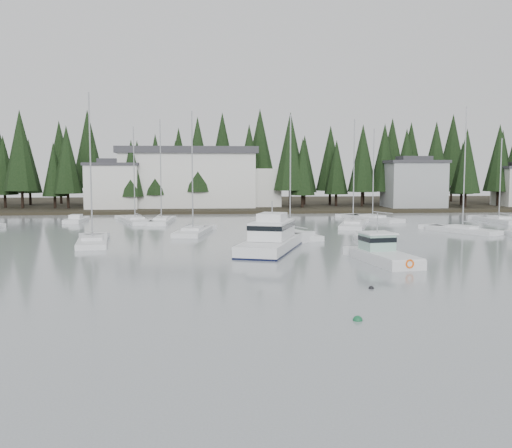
# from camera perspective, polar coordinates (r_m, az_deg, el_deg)

# --- Properties ---
(ground) EXTENTS (260.00, 260.00, 0.00)m
(ground) POSITION_cam_1_polar(r_m,az_deg,el_deg) (24.38, -1.04, -11.35)
(ground) COLOR gray
(ground) RESTS_ON ground
(far_shore_land) EXTENTS (240.00, 54.00, 1.00)m
(far_shore_land) POSITION_cam_1_polar(r_m,az_deg,el_deg) (120.52, -4.16, 1.94)
(far_shore_land) COLOR black
(far_shore_land) RESTS_ON ground
(conifer_treeline) EXTENTS (200.00, 22.00, 20.00)m
(conifer_treeline) POSITION_cam_1_polar(r_m,az_deg,el_deg) (109.55, -4.09, 1.61)
(conifer_treeline) COLOR black
(conifer_treeline) RESTS_ON ground
(house_west) EXTENTS (9.54, 7.42, 8.75)m
(house_west) POSITION_cam_1_polar(r_m,az_deg,el_deg) (103.65, -14.07, 3.83)
(house_west) COLOR silver
(house_west) RESTS_ON ground
(house_east_a) EXTENTS (10.60, 8.48, 9.25)m
(house_east_a) POSITION_cam_1_polar(r_m,az_deg,el_deg) (108.07, 15.46, 3.98)
(house_east_a) COLOR #999EA0
(house_east_a) RESTS_ON ground
(harbor_inn) EXTENTS (29.50, 11.50, 10.90)m
(harbor_inn) POSITION_cam_1_polar(r_m,az_deg,el_deg) (105.67, -5.69, 4.59)
(harbor_inn) COLOR silver
(harbor_inn) RESTS_ON ground
(cabin_cruiser_center) EXTENTS (7.32, 12.36, 5.07)m
(cabin_cruiser_center) POSITION_cam_1_polar(r_m,az_deg,el_deg) (50.55, 1.52, -1.79)
(cabin_cruiser_center) COLOR white
(cabin_cruiser_center) RESTS_ON ground
(lobster_boat_teal) EXTENTS (3.74, 7.93, 4.24)m
(lobster_boat_teal) POSITION_cam_1_polar(r_m,az_deg,el_deg) (45.09, 12.60, -3.11)
(lobster_boat_teal) COLOR white
(lobster_boat_teal) RESTS_ON ground
(sailboat_0) EXTENTS (5.93, 10.64, 14.09)m
(sailboat_0) POSITION_cam_1_polar(r_m,az_deg,el_deg) (73.57, 9.67, -0.19)
(sailboat_0) COLOR white
(sailboat_0) RESTS_ON ground
(sailboat_1) EXTENTS (6.74, 10.91, 13.56)m
(sailboat_1) POSITION_cam_1_polar(r_m,az_deg,el_deg) (83.54, 11.57, 0.42)
(sailboat_1) COLOR white
(sailboat_1) RESTS_ON ground
(sailboat_2) EXTENTS (4.45, 9.22, 14.18)m
(sailboat_2) POSITION_cam_1_polar(r_m,az_deg,el_deg) (64.36, -6.32, -0.91)
(sailboat_2) COLOR white
(sailboat_2) RESTS_ON ground
(sailboat_6) EXTENTS (5.95, 9.30, 13.48)m
(sailboat_6) POSITION_cam_1_polar(r_m,az_deg,el_deg) (60.67, 3.42, -1.27)
(sailboat_6) COLOR white
(sailboat_6) RESTS_ON ground
(sailboat_7) EXTENTS (4.14, 9.59, 14.98)m
(sailboat_7) POSITION_cam_1_polar(r_m,az_deg,el_deg) (57.22, -16.03, -1.85)
(sailboat_7) COLOR white
(sailboat_7) RESTS_ON ground
(sailboat_8) EXTENTS (6.20, 9.16, 14.87)m
(sailboat_8) POSITION_cam_1_polar(r_m,az_deg,el_deg) (70.04, 19.95, -0.68)
(sailboat_8) COLOR white
(sailboat_8) RESTS_ON ground
(sailboat_9) EXTENTS (3.08, 9.59, 14.54)m
(sailboat_9) POSITION_cam_1_polar(r_m,az_deg,el_deg) (78.84, -9.43, 0.19)
(sailboat_9) COLOR white
(sailboat_9) RESTS_ON ground
(sailboat_10) EXTENTS (3.15, 9.24, 12.08)m
(sailboat_10) POSITION_cam_1_polar(r_m,az_deg,el_deg) (86.42, 23.11, 0.26)
(sailboat_10) COLOR white
(sailboat_10) RESTS_ON ground
(sailboat_12) EXTENTS (6.05, 11.27, 13.66)m
(sailboat_12) POSITION_cam_1_polar(r_m,az_deg,el_deg) (80.66, -12.00, 0.24)
(sailboat_12) COLOR white
(sailboat_12) RESTS_ON ground
(runabout_1) EXTENTS (2.36, 6.30, 1.42)m
(runabout_1) POSITION_cam_1_polar(r_m,az_deg,el_deg) (56.65, 11.63, -1.77)
(runabout_1) COLOR white
(runabout_1) RESTS_ON ground
(runabout_3) EXTENTS (2.32, 6.20, 1.42)m
(runabout_3) POSITION_cam_1_polar(r_m,az_deg,el_deg) (82.94, -17.57, 0.29)
(runabout_3) COLOR white
(runabout_3) RESTS_ON ground
(mooring_buoy_green) EXTENTS (0.47, 0.47, 0.47)m
(mooring_buoy_green) POSITION_cam_1_polar(r_m,az_deg,el_deg) (27.54, 10.13, -9.48)
(mooring_buoy_green) COLOR #145933
(mooring_buoy_green) RESTS_ON ground
(mooring_buoy_dark) EXTENTS (0.34, 0.34, 0.34)m
(mooring_buoy_dark) POSITION_cam_1_polar(r_m,az_deg,el_deg) (34.92, 11.45, -6.35)
(mooring_buoy_dark) COLOR black
(mooring_buoy_dark) RESTS_ON ground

